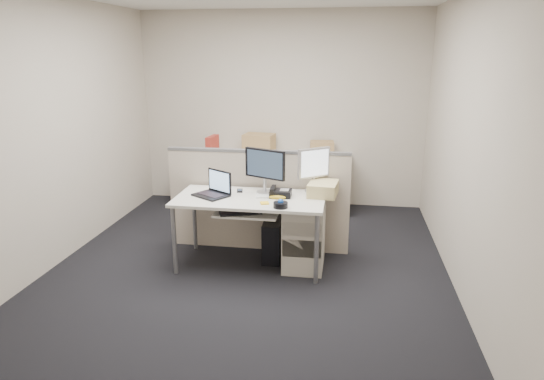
% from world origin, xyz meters
% --- Properties ---
extents(floor, '(4.00, 4.50, 0.01)m').
position_xyz_m(floor, '(0.00, 0.00, -0.01)').
color(floor, black).
rests_on(floor, ground).
extents(wall_back, '(4.00, 0.02, 2.70)m').
position_xyz_m(wall_back, '(0.00, 2.25, 1.35)').
color(wall_back, beige).
rests_on(wall_back, ground).
extents(wall_front, '(4.00, 0.02, 2.70)m').
position_xyz_m(wall_front, '(0.00, -2.25, 1.35)').
color(wall_front, beige).
rests_on(wall_front, ground).
extents(wall_left, '(0.02, 4.50, 2.70)m').
position_xyz_m(wall_left, '(-2.00, 0.00, 1.35)').
color(wall_left, beige).
rests_on(wall_left, ground).
extents(wall_right, '(0.02, 4.50, 2.70)m').
position_xyz_m(wall_right, '(2.00, 0.00, 1.35)').
color(wall_right, beige).
rests_on(wall_right, ground).
extents(desk, '(1.50, 0.75, 0.73)m').
position_xyz_m(desk, '(0.00, 0.00, 0.66)').
color(desk, silver).
rests_on(desk, floor).
extents(keyboard_tray, '(0.62, 0.32, 0.02)m').
position_xyz_m(keyboard_tray, '(0.00, -0.18, 0.62)').
color(keyboard_tray, silver).
rests_on(keyboard_tray, desk).
extents(drawer_pedestal, '(0.40, 0.55, 0.65)m').
position_xyz_m(drawer_pedestal, '(0.55, 0.05, 0.33)').
color(drawer_pedestal, '#ACA391').
rests_on(drawer_pedestal, floor).
extents(cubicle_partition, '(2.00, 0.06, 1.10)m').
position_xyz_m(cubicle_partition, '(0.00, 0.45, 0.55)').
color(cubicle_partition, '#A79989').
rests_on(cubicle_partition, floor).
extents(back_counter, '(2.00, 0.60, 0.72)m').
position_xyz_m(back_counter, '(0.00, 1.93, 0.36)').
color(back_counter, '#ACA391').
rests_on(back_counter, floor).
extents(monitor_main, '(0.50, 0.35, 0.46)m').
position_xyz_m(monitor_main, '(0.12, 0.18, 0.96)').
color(monitor_main, black).
rests_on(monitor_main, desk).
extents(monitor_small, '(0.41, 0.37, 0.45)m').
position_xyz_m(monitor_small, '(0.61, 0.32, 0.96)').
color(monitor_small, '#B7B7BC').
rests_on(monitor_small, desk).
extents(laptop, '(0.42, 0.39, 0.25)m').
position_xyz_m(laptop, '(-0.40, -0.02, 0.85)').
color(laptop, black).
rests_on(laptop, desk).
extents(trackball, '(0.16, 0.16, 0.05)m').
position_xyz_m(trackball, '(0.35, -0.28, 0.76)').
color(trackball, black).
rests_on(trackball, desk).
extents(desk_phone, '(0.22, 0.18, 0.07)m').
position_xyz_m(desk_phone, '(0.30, 0.08, 0.76)').
color(desk_phone, black).
rests_on(desk_phone, desk).
extents(paper_stack, '(0.24, 0.29, 0.01)m').
position_xyz_m(paper_stack, '(0.15, 0.12, 0.74)').
color(paper_stack, silver).
rests_on(paper_stack, desk).
extents(sticky_pad, '(0.10, 0.10, 0.01)m').
position_xyz_m(sticky_pad, '(0.18, -0.18, 0.74)').
color(sticky_pad, yellow).
rests_on(sticky_pad, desk).
extents(travel_mug, '(0.09, 0.09, 0.16)m').
position_xyz_m(travel_mug, '(-0.35, 0.22, 0.81)').
color(travel_mug, black).
rests_on(travel_mug, desk).
extents(banana, '(0.17, 0.05, 0.04)m').
position_xyz_m(banana, '(0.28, -0.01, 0.75)').
color(banana, yellow).
rests_on(banana, desk).
extents(cellphone, '(0.08, 0.12, 0.01)m').
position_xyz_m(cellphone, '(-0.15, 0.20, 0.74)').
color(cellphone, black).
rests_on(cellphone, desk).
extents(manila_folders, '(0.31, 0.38, 0.13)m').
position_xyz_m(manila_folders, '(0.72, 0.20, 0.80)').
color(manila_folders, tan).
rests_on(manila_folders, desk).
extents(keyboard, '(0.43, 0.28, 0.02)m').
position_xyz_m(keyboard, '(-0.05, -0.22, 0.64)').
color(keyboard, black).
rests_on(keyboard, keyboard_tray).
extents(pc_tower_desk, '(0.21, 0.47, 0.43)m').
position_xyz_m(pc_tower_desk, '(0.20, 0.20, 0.21)').
color(pc_tower_desk, black).
rests_on(pc_tower_desk, floor).
extents(pc_tower_spare_dark, '(0.27, 0.45, 0.39)m').
position_xyz_m(pc_tower_spare_dark, '(-1.45, 1.99, 0.20)').
color(pc_tower_spare_dark, black).
rests_on(pc_tower_spare_dark, floor).
extents(pc_tower_spare_silver, '(0.22, 0.46, 0.41)m').
position_xyz_m(pc_tower_spare_silver, '(-1.30, 2.03, 0.21)').
color(pc_tower_spare_silver, '#B7B7BC').
rests_on(pc_tower_spare_silver, floor).
extents(cardboard_box_left, '(0.45, 0.36, 0.31)m').
position_xyz_m(cardboard_box_left, '(-0.28, 2.05, 0.87)').
color(cardboard_box_left, '#A77B50').
rests_on(cardboard_box_left, back_counter).
extents(cardboard_box_right, '(0.34, 0.28, 0.23)m').
position_xyz_m(cardboard_box_right, '(0.60, 2.05, 0.83)').
color(cardboard_box_right, '#A77B50').
rests_on(cardboard_box_right, back_counter).
extents(red_binder, '(0.11, 0.33, 0.30)m').
position_xyz_m(red_binder, '(-0.90, 1.83, 0.87)').
color(red_binder, '#A72C21').
rests_on(red_binder, back_counter).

